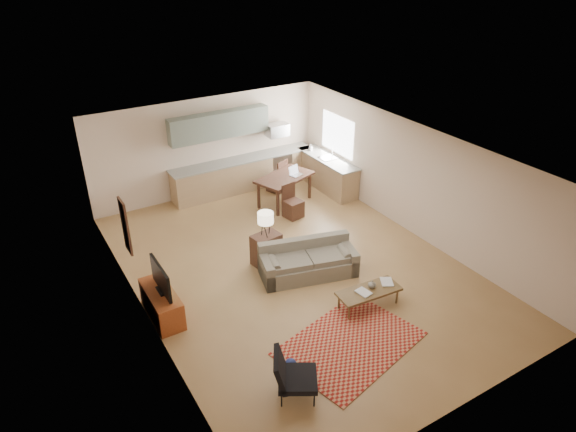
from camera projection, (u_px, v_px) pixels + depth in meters
room at (296, 213)px, 10.53m from camera, size 9.00×9.00×9.00m
kitchen_counter_back at (244, 174)px, 14.50m from camera, size 4.26×0.64×0.92m
kitchen_counter_right at (327, 173)px, 14.54m from camera, size 0.64×2.26×0.92m
kitchen_range at (278, 166)px, 15.01m from camera, size 0.62×0.62×0.90m
kitchen_microwave at (277, 130)px, 14.50m from camera, size 0.62×0.40×0.35m
upper_cabinets at (219, 125)px, 13.63m from camera, size 2.80×0.34×0.70m
window_right at (337, 135)px, 14.15m from camera, size 0.02×1.40×1.05m
wall_art_left at (126, 226)px, 9.65m from camera, size 0.06×0.42×1.10m
triptych at (204, 133)px, 13.65m from camera, size 1.70×0.04×0.50m
rug at (350, 343)px, 9.08m from camera, size 2.75×2.21×0.02m
sofa at (308, 260)px, 10.78m from camera, size 2.26×1.42×0.73m
coffee_table at (368, 298)px, 9.93m from camera, size 1.30×0.60×0.38m
book_a at (360, 295)px, 9.69m from camera, size 0.30×0.35×0.03m
book_b at (381, 282)px, 10.05m from camera, size 0.50×0.51×0.02m
vase at (372, 284)px, 9.88m from camera, size 0.19×0.19×0.16m
armchair at (298, 375)px, 7.90m from camera, size 0.95×0.95×0.80m
tv_credenza at (162, 304)px, 9.62m from camera, size 0.48×1.24×0.57m
tv at (161, 278)px, 9.37m from camera, size 0.10×0.95×0.57m
console_table at (266, 249)px, 11.18m from camera, size 0.66×0.49×0.71m
table_lamp at (266, 224)px, 10.87m from camera, size 0.42×0.42×0.57m
dining_table at (285, 190)px, 13.73m from camera, size 1.76×1.35×0.78m
dining_chair_near at (293, 201)px, 13.02m from camera, size 0.49×0.51×0.89m
dining_chair_far at (277, 175)px, 14.38m from camera, size 0.60×0.62×0.95m
laptop at (297, 171)px, 13.55m from camera, size 0.39×0.33×0.25m
soap_bottle at (311, 148)px, 14.76m from camera, size 0.11×0.11×0.19m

